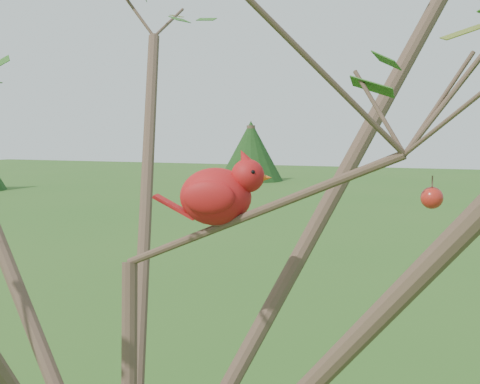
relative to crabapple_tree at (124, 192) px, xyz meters
The scene contains 3 objects.
crabapple_tree is the anchor object (origin of this frame).
cardinal 0.19m from the crabapple_tree, 34.82° to the left, with size 0.24×0.15×0.17m.
distant_trees 23.46m from the crabapple_tree, 94.80° to the left, with size 41.67×14.09×3.13m.
Camera 1 is at (0.71, -1.01, 2.23)m, focal length 45.00 mm.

